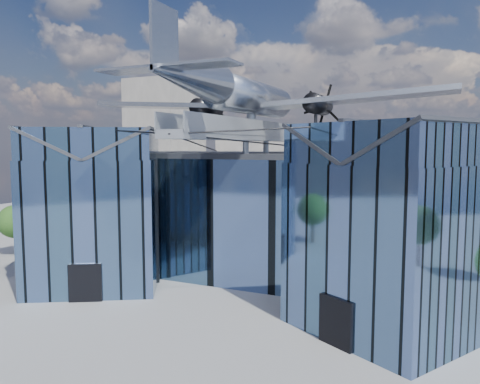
% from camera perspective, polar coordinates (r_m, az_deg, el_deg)
% --- Properties ---
extents(ground_plane, '(120.00, 120.00, 0.00)m').
position_cam_1_polar(ground_plane, '(32.93, -1.48, -12.89)').
color(ground_plane, gray).
extents(museum, '(32.88, 24.50, 17.60)m').
position_cam_1_polar(museum, '(36.86, 2.47, -2.04)').
color(museum, '#45628D').
rests_on(museum, ground).
extents(bg_towers, '(77.00, 24.50, 26.00)m').
position_cam_1_polar(bg_towers, '(79.48, 15.75, 5.13)').
color(bg_towers, slate).
rests_on(bg_towers, ground).
extents(tree_side_w, '(3.25, 3.25, 4.90)m').
position_cam_1_polar(tree_side_w, '(49.18, -25.77, -3.27)').
color(tree_side_w, '#362315').
rests_on(tree_side_w, ground).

